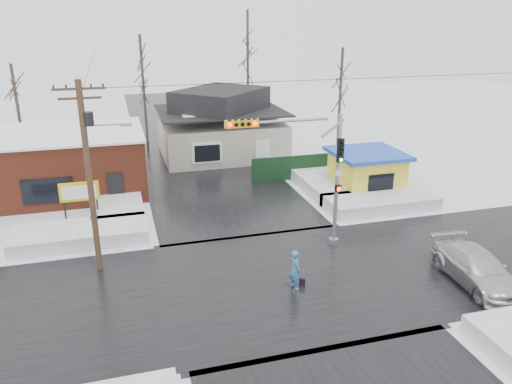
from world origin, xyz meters
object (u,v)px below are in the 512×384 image
object	(u,v)px
traffic_signal	(309,165)
pedestrian	(295,270)
kiosk	(366,172)
marquee_sign	(79,193)
car	(477,268)
utility_pole	(90,167)

from	to	relation	value
traffic_signal	pedestrian	bearing A→B (deg)	-118.43
traffic_signal	kiosk	size ratio (longest dim) A/B	1.52
marquee_sign	pedestrian	size ratio (longest dim) A/B	1.36
pedestrian	kiosk	bearing A→B (deg)	-52.99
car	pedestrian	bearing A→B (deg)	171.30
traffic_signal	pedestrian	world-z (taller)	traffic_signal
utility_pole	kiosk	size ratio (longest dim) A/B	1.96
traffic_signal	kiosk	distance (m)	10.43
utility_pole	kiosk	distance (m)	18.95
marquee_sign	kiosk	size ratio (longest dim) A/B	0.55
traffic_signal	kiosk	bearing A→B (deg)	44.84
traffic_signal	marquee_sign	distance (m)	13.42
utility_pole	traffic_signal	bearing A→B (deg)	-2.95
traffic_signal	marquee_sign	size ratio (longest dim) A/B	2.75
traffic_signal	utility_pole	distance (m)	10.39
utility_pole	car	world-z (taller)	utility_pole
utility_pole	kiosk	world-z (taller)	utility_pole
traffic_signal	utility_pole	world-z (taller)	utility_pole
marquee_sign	car	size ratio (longest dim) A/B	0.49
marquee_sign	pedestrian	distance (m)	13.97
traffic_signal	car	size ratio (longest dim) A/B	1.35
traffic_signal	utility_pole	xyz separation A→B (m)	(-10.36, 0.53, 0.57)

